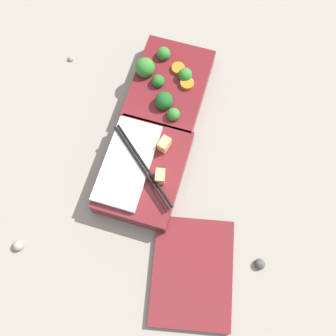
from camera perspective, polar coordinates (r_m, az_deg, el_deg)
name	(u,v)px	position (r m, az deg, el deg)	size (l,w,h in m)	color
ground_plane	(152,131)	(0.85, -2.32, 5.34)	(3.00, 3.00, 0.00)	gray
bento_tray_vegetable	(168,86)	(0.87, 0.03, 11.79)	(0.21, 0.15, 0.08)	maroon
bento_tray_rice	(142,171)	(0.78, -3.78, -0.40)	(0.21, 0.16, 0.07)	maroon
bento_lid	(192,272)	(0.76, 3.55, -14.86)	(0.20, 0.15, 0.01)	maroon
pebble_0	(18,246)	(0.82, -20.91, -10.48)	(0.02, 0.02, 0.02)	gray
pebble_1	(260,264)	(0.78, 13.16, -13.42)	(0.02, 0.02, 0.02)	#474442
pebble_2	(70,59)	(0.96, -14.01, 15.15)	(0.01, 0.01, 0.01)	#7A6B5B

